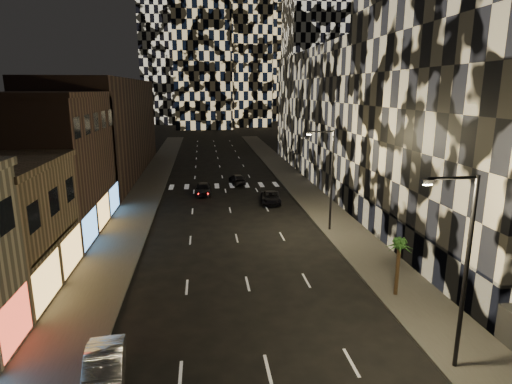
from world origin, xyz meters
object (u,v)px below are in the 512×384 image
object	(u,v)px
car_silver_parked	(104,371)
palm_tree	(399,248)
car_dark_rightlane	(271,198)
streetlight_near	(462,261)
car_dark_midlane	(203,189)
car_dark_oncoming	(237,179)
streetlight_far	(329,173)

from	to	relation	value
car_silver_parked	palm_tree	xyz separation A→B (m)	(16.20, 6.40, 2.41)
car_dark_rightlane	car_silver_parked	bearing A→B (deg)	-106.51
streetlight_near	palm_tree	world-z (taller)	streetlight_near
streetlight_near	car_silver_parked	xyz separation A→B (m)	(-15.55, 0.71, -4.58)
streetlight_near	car_dark_midlane	size ratio (longest dim) A/B	2.03
car_silver_parked	car_dark_midlane	distance (m)	34.73
car_silver_parked	car_dark_oncoming	bearing A→B (deg)	69.97
streetlight_far	streetlight_near	bearing A→B (deg)	-90.00
streetlight_near	palm_tree	distance (m)	7.46
car_silver_parked	car_dark_oncoming	xyz separation A→B (m)	(9.03, 40.22, -0.13)
streetlight_far	car_silver_parked	size ratio (longest dim) A/B	1.93
car_silver_parked	car_dark_rightlane	world-z (taller)	car_silver_parked
car_dark_midlane	car_dark_rightlane	bearing A→B (deg)	-33.33
streetlight_far	car_silver_parked	distance (m)	25.20
streetlight_far	car_silver_parked	world-z (taller)	streetlight_far
streetlight_near	car_dark_oncoming	bearing A→B (deg)	99.06
palm_tree	streetlight_far	bearing A→B (deg)	92.86
car_dark_rightlane	palm_tree	world-z (taller)	palm_tree
streetlight_far	car_silver_parked	bearing A→B (deg)	-128.89
car_silver_parked	streetlight_near	bearing A→B (deg)	-10.01
car_dark_oncoming	streetlight_near	bearing A→B (deg)	92.40
car_dark_oncoming	palm_tree	distance (m)	34.67
streetlight_far	palm_tree	world-z (taller)	streetlight_far
streetlight_near	car_dark_midlane	distance (m)	37.18
streetlight_far	car_dark_oncoming	world-z (taller)	streetlight_far
car_dark_midlane	car_silver_parked	bearing A→B (deg)	-97.63
streetlight_near	car_silver_parked	size ratio (longest dim) A/B	1.93
streetlight_near	car_dark_rightlane	distance (m)	30.82
car_dark_midlane	palm_tree	bearing A→B (deg)	-67.53
car_dark_midlane	car_dark_rightlane	size ratio (longest dim) A/B	0.95
car_silver_parked	car_dark_oncoming	size ratio (longest dim) A/B	1.06
car_dark_rightlane	car_dark_midlane	bearing A→B (deg)	152.60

